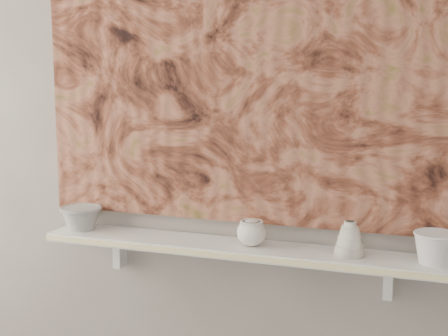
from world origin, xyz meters
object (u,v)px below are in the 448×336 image
at_px(bowl_grey, 81,218).
at_px(painting, 247,62).
at_px(shelf, 239,249).
at_px(bell_vessel, 350,238).
at_px(bowl_white, 436,248).
at_px(cup_cream, 251,233).

bearing_deg(bowl_grey, painting, 7.50).
height_order(shelf, painting, painting).
relative_size(painting, bell_vessel, 13.54).
xyz_separation_m(shelf, painting, (0.00, 0.08, 0.62)).
xyz_separation_m(shelf, bowl_white, (0.63, 0.00, 0.06)).
xyz_separation_m(bell_vessel, bowl_white, (0.26, 0.00, -0.01)).
distance_m(shelf, painting, 0.63).
xyz_separation_m(shelf, bell_vessel, (0.37, 0.00, 0.07)).
xyz_separation_m(bowl_grey, bell_vessel, (0.98, 0.00, 0.01)).
relative_size(shelf, bowl_grey, 9.12).
bearing_deg(bowl_grey, bell_vessel, 0.00).
distance_m(shelf, cup_cream, 0.07).
bearing_deg(painting, bowl_white, -7.30).
bearing_deg(bowl_white, painting, 172.70).
bearing_deg(bowl_white, bowl_grey, 180.00).
height_order(bowl_grey, bowl_white, bowl_white).
bearing_deg(cup_cream, painting, 118.95).
xyz_separation_m(painting, bowl_white, (0.63, -0.08, -0.56)).
relative_size(painting, cup_cream, 15.29).
distance_m(shelf, bell_vessel, 0.38).
distance_m(cup_cream, bowl_white, 0.58).
bearing_deg(bell_vessel, painting, 167.70).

